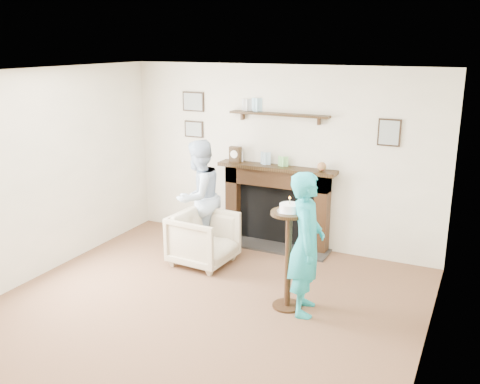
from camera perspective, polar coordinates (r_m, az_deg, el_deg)
name	(u,v)px	position (r m, az deg, el deg)	size (l,w,h in m)	color
ground	(189,321)	(5.71, -5.43, -13.56)	(5.00, 5.00, 0.00)	brown
room_shell	(218,155)	(5.70, -2.34, 3.95)	(4.54, 5.02, 2.52)	#F0E8CC
armchair	(204,263)	(7.05, -3.84, -7.57)	(0.72, 0.75, 0.68)	#BFAB8E
man	(200,251)	(7.45, -4.30, -6.26)	(0.75, 0.59, 1.55)	silver
woman	(304,311)	(5.93, 6.84, -12.44)	(0.56, 0.37, 1.54)	#20B8AF
pedestal_table	(289,241)	(5.67, 5.21, -5.18)	(0.39, 0.39, 1.25)	black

